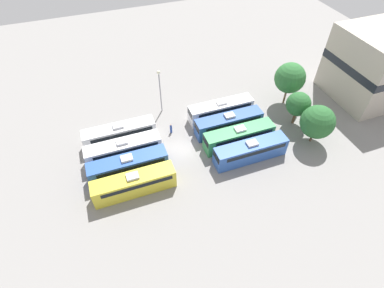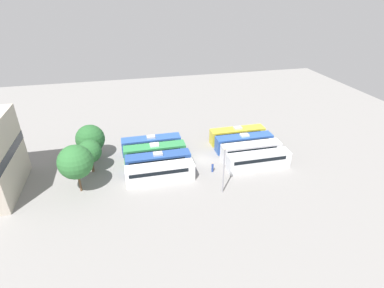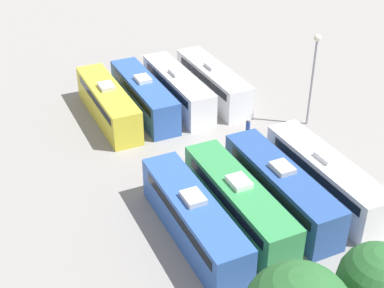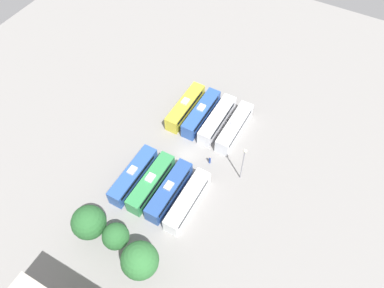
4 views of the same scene
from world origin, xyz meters
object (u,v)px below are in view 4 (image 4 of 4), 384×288
Objects in this scene: bus_6 at (151,183)px; tree_0 at (140,260)px; worker_person at (210,160)px; light_pole at (244,159)px; tree_1 at (116,236)px; bus_3 at (185,107)px; bus_2 at (201,113)px; bus_0 at (234,127)px; bus_7 at (133,175)px; tree_2 at (89,222)px; bus_1 at (217,120)px; bus_5 at (169,191)px; bus_4 at (188,201)px.

bus_6 is 1.42× the size of tree_0.
light_pole reaches higher than worker_person.
worker_person is 0.30× the size of tree_1.
bus_2 is at bearing -178.51° from bus_3.
bus_0 and bus_7 have the same top height.
tree_2 reaches higher than bus_7.
bus_2 is (3.36, 0.03, 0.00)m from bus_1.
light_pole is at bearing -104.06° from tree_0.
bus_6 is (3.37, 17.36, 0.00)m from bus_1.
bus_2 is 1.00× the size of bus_5.
worker_person is (0.84, 8.06, -0.84)m from bus_0.
bus_6 and bus_7 have the same top height.
bus_7 is at bearing 69.13° from bus_1.
tree_0 reaches higher than bus_7.
bus_4 and bus_6 have the same top height.
bus_0 is at bearing -111.97° from bus_6.
bus_6 is at bearing 101.08° from bus_3.
bus_2 is at bearing -87.33° from tree_1.
bus_6 is at bearing 56.35° from worker_person.
tree_1 is (5.64, 28.23, 2.31)m from bus_0.
bus_0 is 1.00× the size of bus_6.
bus_5 is at bearing 45.71° from light_pole.
bus_5 is at bearing 111.58° from bus_3.
bus_4 is 6.90m from bus_6.
bus_7 is at bearing -90.20° from tree_2.
tree_1 reaches higher than bus_2.
bus_1 and bus_2 have the same top height.
worker_person is at bearing -135.02° from bus_7.
bus_3 is at bearing 0.17° from bus_0.
bus_6 is 3.36m from bus_7.
bus_6 is at bearing 36.98° from light_pole.
worker_person is 0.22× the size of tree_0.
light_pole is at bearing -134.29° from bus_5.
tree_2 is at bearing 47.37° from bus_4.
bus_0 is at bearing -95.94° from worker_person.
bus_2 is 28.41m from tree_1.
light_pole reaches higher than bus_6.
bus_1 is 1.37× the size of light_pole.
bus_3 is 20.04m from bus_4.
tree_2 is (15.44, 20.22, -1.49)m from light_pole.
light_pole is (-8.68, -8.90, 3.85)m from bus_5.
tree_2 reaches higher than bus_5.
bus_2 is at bearing -100.80° from bus_7.
bus_3 is 12.47m from worker_person.
tree_2 is at bearing 2.26° from tree_1.
bus_3 is 17.56m from bus_6.
bus_5 is 3.38m from bus_6.
bus_2 is 1.87× the size of tree_1.
tree_0 is 1.32× the size of tree_1.
light_pole is (-15.40, -9.34, 3.85)m from bus_7.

